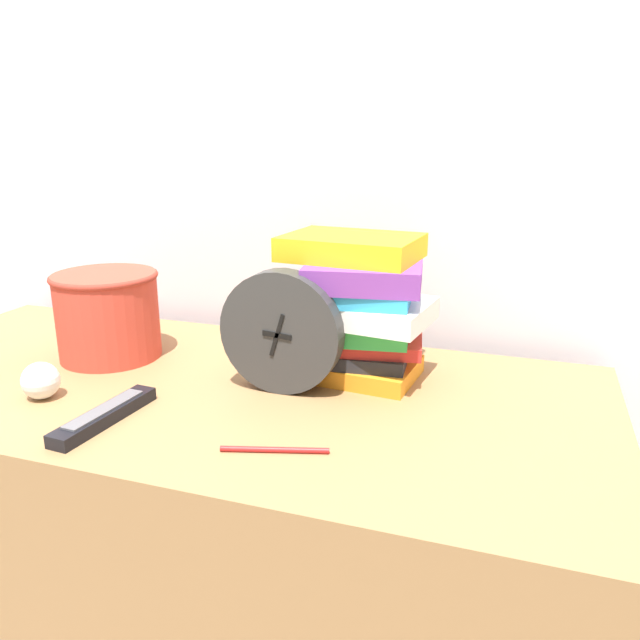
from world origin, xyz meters
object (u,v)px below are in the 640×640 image
object	(u,v)px
desk_clock	(281,332)
pen	(275,450)
book_stack	(356,308)
basket	(108,313)
tv_remote	(105,415)
crumpled_paper_ball	(41,381)

from	to	relation	value
desk_clock	pen	bearing A→B (deg)	-70.69
book_stack	basket	size ratio (longest dim) A/B	1.36
desk_clock	tv_remote	world-z (taller)	desk_clock
crumpled_paper_ball	desk_clock	bearing A→B (deg)	23.37
crumpled_paper_ball	pen	bearing A→B (deg)	-5.99
desk_clock	tv_remote	bearing A→B (deg)	-136.43
book_stack	basket	distance (m)	0.48
book_stack	crumpled_paper_ball	size ratio (longest dim) A/B	4.40
desk_clock	book_stack	bearing A→B (deg)	46.95
book_stack	pen	world-z (taller)	book_stack
basket	pen	world-z (taller)	basket
tv_remote	desk_clock	bearing A→B (deg)	43.57
book_stack	crumpled_paper_ball	world-z (taller)	book_stack
pen	desk_clock	bearing A→B (deg)	109.31
book_stack	pen	distance (m)	0.33
tv_remote	pen	xyz separation A→B (m)	(0.28, -0.00, -0.01)
crumpled_paper_ball	tv_remote	bearing A→B (deg)	-15.06
basket	crumpled_paper_ball	world-z (taller)	basket
tv_remote	crumpled_paper_ball	world-z (taller)	crumpled_paper_ball
pen	book_stack	bearing A→B (deg)	84.99
desk_clock	book_stack	xyz separation A→B (m)	(0.10, 0.10, 0.02)
pen	crumpled_paper_ball	bearing A→B (deg)	174.01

